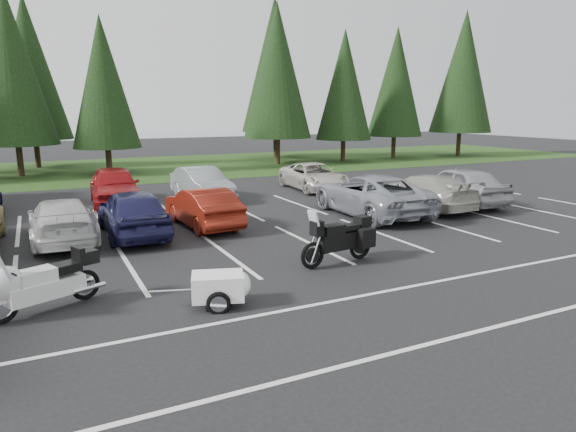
# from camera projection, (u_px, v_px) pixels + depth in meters

# --- Properties ---
(ground) EXTENTS (120.00, 120.00, 0.00)m
(ground) POSITION_uv_depth(u_px,v_px,m) (222.00, 266.00, 13.54)
(ground) COLOR black
(ground) RESTS_ON ground
(grass_strip) EXTENTS (80.00, 16.00, 0.01)m
(grass_strip) POSITION_uv_depth(u_px,v_px,m) (105.00, 170.00, 34.60)
(grass_strip) COLOR #1C3511
(grass_strip) RESTS_ON ground
(lake_water) EXTENTS (70.00, 50.00, 0.02)m
(lake_water) POSITION_uv_depth(u_px,v_px,m) (107.00, 142.00, 63.54)
(lake_water) COLOR gray
(lake_water) RESTS_ON ground
(stall_markings) EXTENTS (32.00, 16.00, 0.01)m
(stall_markings) POSITION_uv_depth(u_px,v_px,m) (200.00, 248.00, 15.30)
(stall_markings) COLOR silver
(stall_markings) RESTS_ON ground
(conifer_4) EXTENTS (4.80, 4.80, 11.17)m
(conifer_4) POSITION_uv_depth(u_px,v_px,m) (10.00, 66.00, 30.13)
(conifer_4) COLOR #332316
(conifer_4) RESTS_ON ground
(conifer_5) EXTENTS (4.14, 4.14, 9.63)m
(conifer_5) POSITION_uv_depth(u_px,v_px,m) (103.00, 82.00, 31.34)
(conifer_5) COLOR #332316
(conifer_5) RESTS_ON ground
(conifer_6) EXTENTS (4.93, 4.93, 11.48)m
(conifer_6) POSITION_uv_depth(u_px,v_px,m) (277.00, 71.00, 36.75)
(conifer_6) COLOR #332316
(conifer_6) RESTS_ON ground
(conifer_7) EXTENTS (4.27, 4.27, 9.94)m
(conifer_7) POSITION_uv_depth(u_px,v_px,m) (344.00, 85.00, 39.05)
(conifer_7) COLOR #332316
(conifer_7) RESTS_ON ground
(conifer_8) EXTENTS (4.53, 4.53, 10.56)m
(conifer_8) POSITION_uv_depth(u_px,v_px,m) (396.00, 82.00, 42.06)
(conifer_8) COLOR #332316
(conifer_8) RESTS_ON ground
(conifer_9) EXTENTS (5.19, 5.19, 12.10)m
(conifer_9) POSITION_uv_depth(u_px,v_px,m) (463.00, 72.00, 43.33)
(conifer_9) COLOR #332316
(conifer_9) RESTS_ON ground
(conifer_back_b) EXTENTS (4.97, 4.97, 11.58)m
(conifer_back_b) POSITION_uv_depth(u_px,v_px,m) (29.00, 67.00, 34.55)
(conifer_back_b) COLOR #332316
(conifer_back_b) RESTS_ON ground
(conifer_back_c) EXTENTS (5.50, 5.50, 12.81)m
(conifer_back_c) POSITION_uv_depth(u_px,v_px,m) (275.00, 65.00, 41.58)
(conifer_back_c) COLOR #332316
(conifer_back_c) RESTS_ON ground
(car_near_3) EXTENTS (1.91, 4.66, 1.35)m
(car_near_3) POSITION_uv_depth(u_px,v_px,m) (62.00, 220.00, 15.89)
(car_near_3) COLOR silver
(car_near_3) RESTS_ON ground
(car_near_4) EXTENTS (1.85, 4.60, 1.57)m
(car_near_4) POSITION_uv_depth(u_px,v_px,m) (133.00, 212.00, 16.60)
(car_near_4) COLOR #1C1B45
(car_near_4) RESTS_ON ground
(car_near_5) EXTENTS (1.77, 4.28, 1.38)m
(car_near_5) POSITION_uv_depth(u_px,v_px,m) (203.00, 207.00, 17.93)
(car_near_5) COLOR maroon
(car_near_5) RESTS_ON ground
(car_near_6) EXTENTS (2.97, 5.88, 1.60)m
(car_near_6) POSITION_uv_depth(u_px,v_px,m) (371.00, 195.00, 19.89)
(car_near_6) COLOR gray
(car_near_6) RESTS_ON ground
(car_near_7) EXTENTS (2.10, 4.96, 1.43)m
(car_near_7) POSITION_uv_depth(u_px,v_px,m) (423.00, 192.00, 21.10)
(car_near_7) COLOR #A19F94
(car_near_7) RESTS_ON ground
(car_near_8) EXTENTS (2.37, 5.00, 1.65)m
(car_near_8) POSITION_uv_depth(u_px,v_px,m) (459.00, 185.00, 22.10)
(car_near_8) COLOR #99999D
(car_near_8) RESTS_ON ground
(car_far_2) EXTENTS (2.24, 4.93, 1.64)m
(car_far_2) POSITION_uv_depth(u_px,v_px,m) (115.00, 186.00, 21.95)
(car_far_2) COLOR maroon
(car_far_2) RESTS_ON ground
(car_far_3) EXTENTS (1.93, 4.54, 1.46)m
(car_far_3) POSITION_uv_depth(u_px,v_px,m) (202.00, 184.00, 23.15)
(car_far_3) COLOR gray
(car_far_3) RESTS_ON ground
(car_far_4) EXTENTS (2.55, 4.98, 1.34)m
(car_far_4) POSITION_uv_depth(u_px,v_px,m) (314.00, 177.00, 26.06)
(car_far_4) COLOR beige
(car_far_4) RESTS_ON ground
(touring_motorcycle) EXTENTS (2.72, 1.77, 1.45)m
(touring_motorcycle) POSITION_uv_depth(u_px,v_px,m) (44.00, 277.00, 10.38)
(touring_motorcycle) COLOR silver
(touring_motorcycle) RESTS_ON ground
(cargo_trailer) EXTENTS (1.74, 1.30, 0.72)m
(cargo_trailer) POSITION_uv_depth(u_px,v_px,m) (218.00, 290.00, 10.72)
(cargo_trailer) COLOR white
(cargo_trailer) RESTS_ON ground
(adventure_motorcycle) EXTENTS (2.67, 1.21, 1.57)m
(adventure_motorcycle) POSITION_uv_depth(u_px,v_px,m) (337.00, 235.00, 13.57)
(adventure_motorcycle) COLOR black
(adventure_motorcycle) RESTS_ON ground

